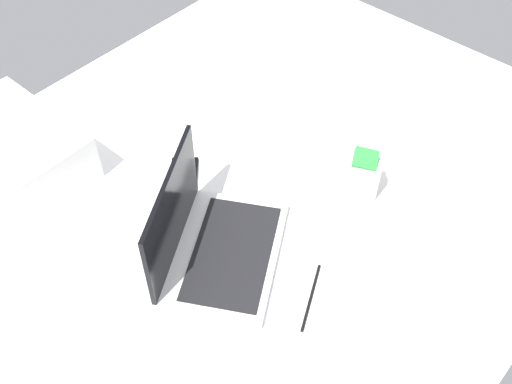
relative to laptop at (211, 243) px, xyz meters
The scene contains 5 objects.
bed_mattress 24.50cm from the laptop, 20.73° to the left, with size 180.00×140.00×18.00cm, color white.
laptop is the anchor object (origin of this frame).
snack_cup 39.44cm from the laptop, 20.90° to the right, with size 10.53×9.00×13.81cm.
cell_phone 24.98cm from the laptop, 60.94° to the left, with size 6.80×14.00×0.80cm, color black.
charger_cable 24.68cm from the laptop, 76.47° to the right, with size 17.00×0.60×0.60cm, color black.
Camera 1 is at (-74.62, -69.13, 131.79)cm, focal length 43.55 mm.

